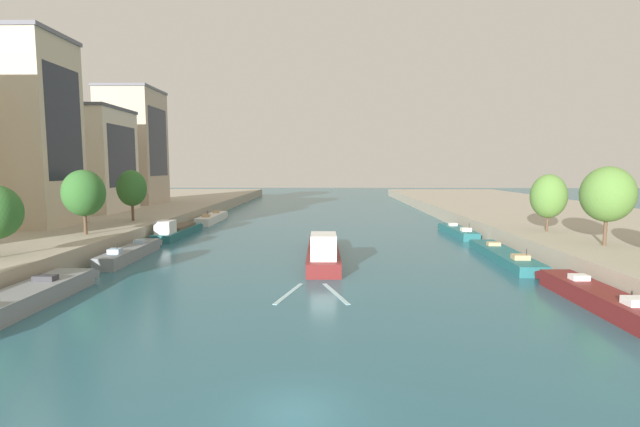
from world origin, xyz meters
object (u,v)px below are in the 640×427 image
moored_boat_right_end (503,255)px  tree_left_past_mid (132,188)px  barge_midriver (323,250)px  tree_left_by_lamp (84,193)px  tree_right_distant (608,194)px  moored_boat_left_second (212,218)px  moored_boat_right_upstream (458,231)px  tree_right_past_mid (549,196)px  moored_boat_left_midway (177,231)px  moored_boat_right_far (599,297)px  moored_boat_left_far (18,301)px  moored_boat_left_end (131,253)px

moored_boat_right_end → tree_left_past_mid: tree_left_past_mid is taller
barge_midriver → moored_boat_right_end: 19.07m
tree_left_by_lamp → tree_right_distant: size_ratio=0.95×
moored_boat_left_second → moored_boat_right_end: 51.23m
moored_boat_right_upstream → tree_right_past_mid: size_ratio=1.86×
moored_boat_left_midway → tree_left_by_lamp: tree_left_by_lamp is taller
barge_midriver → moored_boat_right_end: (19.05, 0.64, -0.54)m
tree_right_past_mid → moored_boat_right_far: bearing=-107.3°
moored_boat_right_upstream → tree_left_by_lamp: tree_left_by_lamp is taller
moored_boat_left_far → moored_boat_left_second: (0.22, 50.20, 0.01)m
moored_boat_right_far → tree_right_distant: tree_right_distant is taller
barge_midriver → moored_boat_left_far: barge_midriver is taller
moored_boat_left_second → tree_right_distant: size_ratio=1.94×
moored_boat_left_end → tree_right_distant: tree_right_distant is taller
moored_boat_left_midway → moored_boat_left_second: 17.25m
moored_boat_right_upstream → tree_left_by_lamp: size_ratio=1.73×
moored_boat_left_end → moored_boat_left_far: bearing=-90.0°
moored_boat_left_end → moored_boat_left_second: size_ratio=0.89×
moored_boat_right_far → tree_left_by_lamp: bearing=158.4°
tree_left_by_lamp → tree_right_past_mid: size_ratio=1.08×
moored_boat_left_far → tree_left_past_mid: size_ratio=2.18×
moored_boat_left_second → moored_boat_right_far: moored_boat_left_second is taller
moored_boat_right_end → tree_left_by_lamp: size_ratio=2.25×
moored_boat_left_second → moored_boat_right_upstream: bearing=-20.7°
moored_boat_left_second → tree_left_past_mid: 19.39m
moored_boat_right_upstream → tree_left_past_mid: 47.02m
barge_midriver → moored_boat_left_far: 26.66m
tree_right_distant → tree_left_by_lamp: bearing=173.5°
moored_boat_left_far → tree_left_past_mid: tree_left_past_mid is taller
barge_midriver → tree_left_by_lamp: 27.60m
moored_boat_left_end → tree_left_past_mid: tree_left_past_mid is taller
moored_boat_left_end → moored_boat_left_midway: 15.53m
moored_boat_left_end → moored_boat_right_end: (39.69, 0.08, -0.14)m
moored_boat_right_far → tree_right_past_mid: size_ratio=2.00×
tree_left_past_mid → tree_right_past_mid: tree_left_past_mid is taller
moored_boat_left_far → tree_left_by_lamp: tree_left_by_lamp is taller
barge_midriver → tree_right_past_mid: tree_right_past_mid is taller
tree_right_past_mid → tree_left_past_mid: bearing=169.5°
moored_boat_right_upstream → tree_right_distant: (7.93, -21.40, 6.63)m
moored_boat_right_far → moored_boat_left_end: bearing=158.5°
tree_right_past_mid → moored_boat_left_second: bearing=149.9°
moored_boat_left_midway → moored_boat_left_second: bearing=88.0°
moored_boat_left_end → tree_left_past_mid: 18.12m
tree_left_by_lamp → moored_boat_left_second: bearing=78.1°
moored_boat_left_second → tree_right_distant: 60.29m
moored_boat_right_far → barge_midriver: bearing=142.0°
moored_boat_left_midway → tree_left_past_mid: size_ratio=2.04×
moored_boat_left_midway → tree_right_distant: size_ratio=1.91×
tree_left_past_mid → tree_right_distant: (54.48, -19.32, 0.35)m
moored_boat_right_upstream → moored_boat_left_end: bearing=-156.0°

